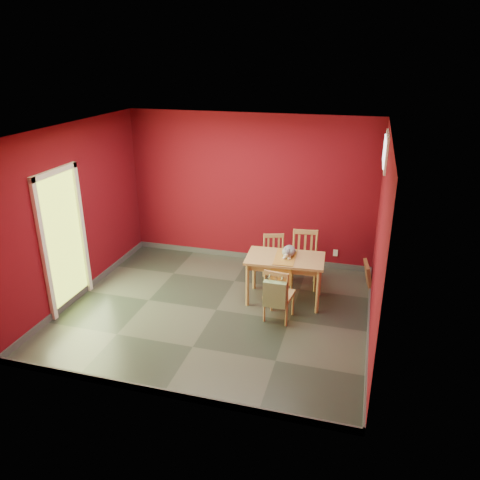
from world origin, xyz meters
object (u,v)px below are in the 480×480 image
(dining_table, at_px, (285,263))
(chair_far_left, at_px, (274,258))
(cat, at_px, (289,249))
(chair_far_right, at_px, (304,258))
(chair_near, at_px, (278,294))
(picture_frame, at_px, (368,276))
(tote_bag, at_px, (275,294))

(dining_table, bearing_deg, chair_far_left, 114.72)
(dining_table, distance_m, cat, 0.21)
(chair_far_right, relative_size, cat, 2.29)
(chair_near, xyz_separation_m, picture_frame, (1.24, 1.38, -0.20))
(tote_bag, xyz_separation_m, picture_frame, (1.25, 1.58, -0.30))
(dining_table, height_order, chair_far_left, chair_far_left)
(chair_near, bearing_deg, chair_far_left, 104.51)
(chair_far_right, xyz_separation_m, chair_near, (-0.19, -1.21, -0.05))
(chair_far_left, relative_size, chair_near, 0.96)
(tote_bag, bearing_deg, dining_table, 90.45)
(chair_far_left, height_order, picture_frame, chair_far_left)
(picture_frame, bearing_deg, cat, -150.22)
(dining_table, height_order, cat, cat)
(chair_far_right, bearing_deg, chair_near, -99.15)
(dining_table, distance_m, picture_frame, 1.54)
(chair_far_left, bearing_deg, chair_near, -75.49)
(chair_far_right, distance_m, picture_frame, 1.09)
(chair_far_left, height_order, chair_near, chair_near)
(dining_table, xyz_separation_m, chair_near, (0.02, -0.59, -0.22))
(chair_far_right, relative_size, chair_near, 1.13)
(chair_far_right, bearing_deg, chair_far_left, 174.82)
(picture_frame, bearing_deg, dining_table, -148.09)
(tote_bag, bearing_deg, chair_far_left, 102.00)
(tote_bag, xyz_separation_m, cat, (0.03, 0.88, 0.32))
(chair_far_left, height_order, cat, cat)
(chair_near, relative_size, tote_bag, 1.84)
(dining_table, relative_size, cat, 2.99)
(cat, height_order, picture_frame, cat)
(chair_far_right, bearing_deg, dining_table, -109.33)
(chair_near, relative_size, picture_frame, 1.81)
(picture_frame, bearing_deg, chair_near, -131.92)
(chair_far_right, bearing_deg, cat, -108.75)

